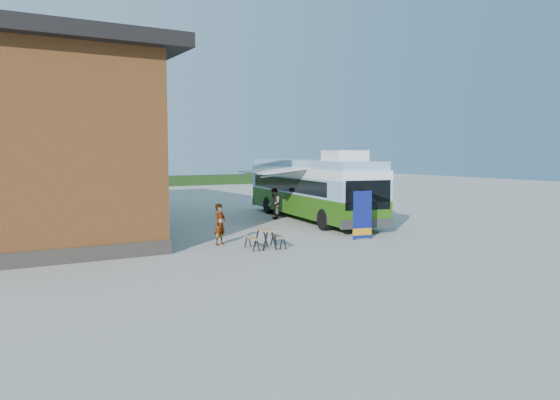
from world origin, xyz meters
TOP-DOWN VIEW (x-y plane):
  - ground at (0.00, 0.00)m, footprint 100.00×100.00m
  - barn at (-10.50, 10.00)m, footprint 9.60×21.20m
  - hedge at (8.00, 38.00)m, footprint 40.00×3.00m
  - bus at (3.09, 5.65)m, footprint 4.24×11.98m
  - awning at (1.03, 5.64)m, footprint 3.11×4.40m
  - banner at (1.26, -0.86)m, footprint 0.85×0.27m
  - picnic_table at (-3.12, -0.70)m, footprint 1.41×1.29m
  - person_a at (-4.22, 0.87)m, footprint 0.69×0.61m
  - person_b at (1.48, 6.74)m, footprint 0.89×0.98m
  - slurry_tanker at (-5.70, 11.42)m, footprint 2.73×6.40m

SIDE VIEW (x-z plane):
  - ground at x=0.00m, z-range 0.00..0.00m
  - hedge at x=8.00m, z-range 0.00..1.00m
  - picnic_table at x=-3.12m, z-range 0.18..0.90m
  - person_a at x=-4.22m, z-range 0.00..1.58m
  - banner at x=1.26m, z-range -0.18..1.79m
  - person_b at x=1.48m, z-range 0.00..1.65m
  - slurry_tanker at x=-5.70m, z-range 0.18..2.58m
  - bus at x=3.09m, z-range -0.08..3.53m
  - awning at x=1.03m, z-range 2.37..2.88m
  - barn at x=-10.50m, z-range -0.16..7.34m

